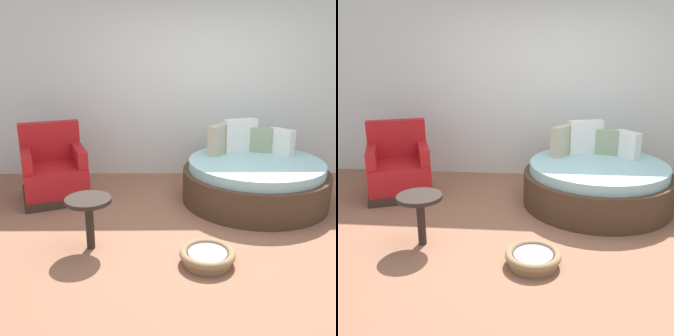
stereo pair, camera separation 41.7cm
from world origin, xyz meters
The scene contains 6 objects.
ground_plane centered at (0.00, 0.00, -0.01)m, with size 8.00×8.00×0.02m, color #936047.
back_wall centered at (0.00, 2.15, 1.35)m, with size 8.00×0.12×2.69m, color silver.
round_daybed centered at (0.66, 1.00, 0.27)m, with size 1.81×1.81×0.96m.
red_armchair centered at (-1.89, 1.13, 0.33)m, with size 1.03×1.03×0.94m.
pet_basket centered at (-0.09, -0.52, 0.07)m, with size 0.51×0.51×0.13m.
side_table centered at (-1.19, -0.23, 0.43)m, with size 0.44×0.44×0.52m.
Camera 1 is at (-0.48, -3.68, 1.90)m, focal length 42.09 mm.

